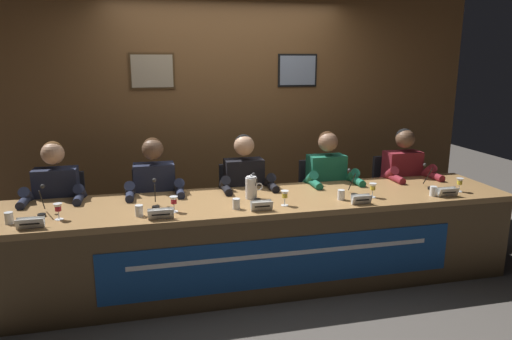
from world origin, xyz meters
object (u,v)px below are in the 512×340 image
(chair_right, at_px, (321,206))
(juice_glass_right, at_px, (373,188))
(nameplate_far_left, at_px, (30,223))
(panelist_left, at_px, (155,196))
(panelist_far_left, at_px, (56,202))
(conference_table, at_px, (260,228))
(nameplate_far_right, at_px, (448,192))
(water_cup_far_right, at_px, (433,192))
(juice_glass_far_right, at_px, (460,182))
(water_cup_right, at_px, (341,195))
(chair_center, at_px, (242,212))
(nameplate_center, at_px, (262,206))
(nameplate_left, at_px, (161,214))
(chair_far_left, at_px, (63,225))
(juice_glass_left, at_px, (174,201))
(juice_glass_far_left, at_px, (58,208))
(water_pitcher_central, at_px, (251,188))
(juice_glass_center, at_px, (285,195))
(water_cup_left, at_px, (139,211))
(microphone_right, at_px, (353,187))
(water_cup_far_left, at_px, (9,219))
(microphone_left, at_px, (155,198))
(nameplate_right, at_px, (361,199))
(panelist_right, at_px, (329,185))
(panelist_far_right, at_px, (406,180))
(chair_left, at_px, (156,218))
(microphone_center, at_px, (256,191))
(microphone_far_left, at_px, (42,205))
(chair_far_right, at_px, (394,200))
(panelist_center, at_px, (246,190))
(water_cup_center, at_px, (236,204))
(microphone_far_right, at_px, (429,180))

(chair_right, relative_size, juice_glass_right, 7.27)
(nameplate_far_left, distance_m, panelist_left, 1.15)
(panelist_far_left, bearing_deg, conference_table, -18.09)
(nameplate_far_right, xyz_separation_m, water_cup_far_right, (-0.11, 0.04, -0.00))
(juice_glass_far_right, bearing_deg, water_cup_right, 179.43)
(chair_center, height_order, nameplate_center, chair_center)
(panelist_left, height_order, nameplate_left, panelist_left)
(chair_far_left, distance_m, juice_glass_left, 1.32)
(juice_glass_far_left, bearing_deg, water_pitcher_central, 7.68)
(water_cup_right, bearing_deg, juice_glass_center, -174.91)
(conference_table, xyz_separation_m, chair_right, (0.83, 0.74, -0.09))
(nameplate_far_left, xyz_separation_m, water_cup_left, (0.73, 0.10, -0.00))
(juice_glass_center, distance_m, microphone_right, 0.68)
(water_cup_far_left, bearing_deg, juice_glass_right, 0.10)
(conference_table, relative_size, water_cup_left, 52.31)
(microphone_left, height_order, nameplate_right, microphone_left)
(nameplate_left, relative_size, panelist_right, 0.15)
(conference_table, bearing_deg, water_cup_left, -173.41)
(panelist_far_right, height_order, nameplate_far_right, panelist_far_right)
(chair_left, xyz_separation_m, microphone_right, (1.68, -0.69, 0.39))
(nameplate_far_left, height_order, juice_glass_left, juice_glass_left)
(juice_glass_far_left, relative_size, microphone_right, 0.57)
(chair_far_left, height_order, water_cup_far_left, chair_far_left)
(panelist_far_left, bearing_deg, microphone_center, -15.33)
(microphone_far_left, bearing_deg, chair_right, 14.60)
(microphone_far_left, xyz_separation_m, microphone_right, (2.52, -0.04, 0.00))
(chair_far_right, bearing_deg, chair_left, 180.00)
(juice_glass_left, height_order, juice_glass_center, same)
(chair_far_left, height_order, water_cup_right, chair_far_left)
(juice_glass_left, relative_size, juice_glass_far_right, 1.00)
(juice_glass_far_right, bearing_deg, panelist_right, 147.77)
(microphone_right, bearing_deg, panelist_center, 149.64)
(chair_far_left, bearing_deg, nameplate_center, -30.05)
(nameplate_left, bearing_deg, panelist_far_right, 17.21)
(water_cup_center, relative_size, water_pitcher_central, 0.40)
(water_cup_right, bearing_deg, panelist_center, 138.51)
(chair_center, bearing_deg, nameplate_far_left, -150.49)
(panelist_far_left, bearing_deg, nameplate_left, -41.67)
(chair_center, height_order, nameplate_far_right, chair_center)
(juice_glass_far_left, bearing_deg, nameplate_left, -12.41)
(nameplate_far_left, height_order, water_cup_far_left, water_cup_far_left)
(microphone_left, relative_size, juice_glass_right, 1.74)
(panelist_left, bearing_deg, water_cup_far_right, -16.40)
(juice_glass_left, distance_m, water_cup_far_right, 2.21)
(juice_glass_center, height_order, microphone_right, microphone_right)
(conference_table, distance_m, nameplate_left, 0.87)
(nameplate_far_left, distance_m, juice_glass_far_right, 3.51)
(panelist_far_right, bearing_deg, nameplate_far_left, -167.25)
(chair_center, xyz_separation_m, microphone_far_right, (1.62, -0.65, 0.39))
(nameplate_left, xyz_separation_m, chair_far_right, (2.46, 0.96, -0.36))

